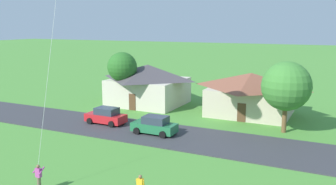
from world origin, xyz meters
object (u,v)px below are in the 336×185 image
(house_leftmost, at_px, (148,84))
(house_left_center, at_px, (251,93))
(tree_right_of_center, at_px, (286,86))
(parked_car_green_west_end, at_px, (155,125))
(tree_near_left, at_px, (122,67))
(parked_car_red_mid_west, at_px, (106,116))

(house_leftmost, relative_size, house_left_center, 0.99)
(house_left_center, distance_m, tree_right_of_center, 7.64)
(house_leftmost, bearing_deg, parked_car_green_west_end, -58.37)
(house_leftmost, distance_m, house_left_center, 13.14)
(house_leftmost, bearing_deg, house_left_center, 1.51)
(house_leftmost, bearing_deg, tree_right_of_center, -16.90)
(house_left_center, distance_m, tree_near_left, 15.71)
(parked_car_green_west_end, bearing_deg, tree_near_left, 136.50)
(parked_car_green_west_end, bearing_deg, house_left_center, 62.45)
(house_leftmost, height_order, tree_near_left, tree_near_left)
(house_left_center, height_order, parked_car_red_mid_west, house_left_center)
(tree_right_of_center, xyz_separation_m, parked_car_red_mid_west, (-16.90, -5.07, -3.59))
(house_left_center, xyz_separation_m, parked_car_red_mid_west, (-12.27, -10.82, -1.60))
(tree_near_left, xyz_separation_m, tree_right_of_center, (19.82, -2.61, -0.50))
(house_left_center, distance_m, parked_car_green_west_end, 13.34)
(parked_car_green_west_end, relative_size, parked_car_red_mid_west, 0.99)
(tree_right_of_center, distance_m, parked_car_green_west_end, 12.82)
(parked_car_red_mid_west, bearing_deg, parked_car_green_west_end, -8.53)
(house_leftmost, distance_m, tree_near_left, 4.16)
(tree_right_of_center, xyz_separation_m, parked_car_green_west_end, (-10.75, -5.99, -3.59))
(tree_near_left, xyz_separation_m, parked_car_green_west_end, (9.07, -8.61, -4.09))
(house_left_center, bearing_deg, house_leftmost, -178.49)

